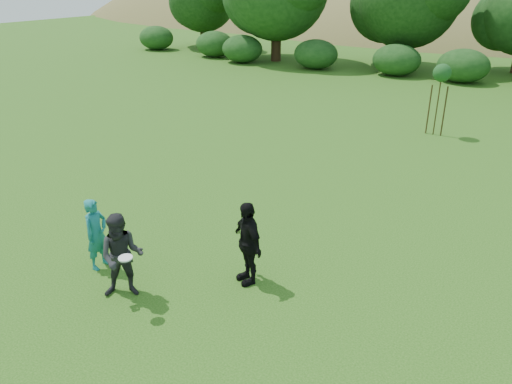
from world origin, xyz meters
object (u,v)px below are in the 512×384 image
player_grey (122,256)px  player_black (248,243)px  player_teal (96,234)px  sapling (442,75)px

player_grey → player_black: 2.54m
player_teal → player_black: 3.37m
player_grey → sapling: 15.00m
player_grey → player_black: (1.85, 1.73, 0.02)m
player_teal → player_grey: player_grey is taller
player_black → sapling: sapling is taller
player_teal → sapling: 14.82m
sapling → player_teal: bearing=-105.4°
player_teal → player_grey: bearing=-115.6°
player_teal → sapling: bearing=-20.2°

